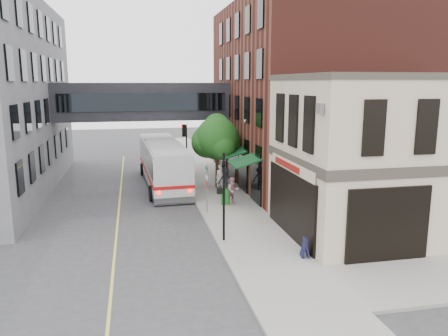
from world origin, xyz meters
name	(u,v)px	position (x,y,z in m)	size (l,w,h in m)	color
ground	(224,259)	(0.00, 0.00, 0.00)	(120.00, 120.00, 0.00)	#38383A
sidewalk_main	(212,186)	(2.00, 14.00, 0.07)	(4.00, 60.00, 0.15)	gray
corner_building	(382,156)	(8.97, 2.00, 4.21)	(10.19, 8.12, 8.45)	beige
brick_building	(307,95)	(9.98, 15.00, 6.99)	(13.76, 18.00, 14.00)	#58231B
skyway_bridge	(143,101)	(-3.00, 18.00, 6.50)	(14.00, 3.18, 3.00)	black
traffic_signal_near	(223,186)	(0.37, 2.00, 2.98)	(0.44, 0.22, 4.60)	black
traffic_signal_far	(185,140)	(0.26, 17.00, 3.34)	(0.53, 0.28, 4.50)	black
street_sign_pole	(207,184)	(0.39, 7.00, 1.93)	(0.08, 0.75, 3.00)	gray
street_tree	(216,138)	(2.19, 13.22, 3.91)	(3.80, 3.20, 5.60)	#382619
lane_marking	(119,206)	(-5.00, 10.00, 0.01)	(0.12, 40.00, 0.01)	#D8CC4C
bus	(163,162)	(-1.67, 15.45, 1.89)	(3.48, 12.63, 3.37)	silver
pedestrian_a	(221,178)	(2.29, 12.13, 1.12)	(0.71, 0.47, 1.95)	white
pedestrian_b	(233,190)	(2.39, 8.58, 1.03)	(0.86, 0.67, 1.76)	pink
pedestrian_c	(226,180)	(2.59, 11.81, 1.03)	(1.13, 0.65, 1.75)	#212129
newspaper_box	(225,197)	(1.87, 8.50, 0.65)	(0.50, 0.45, 1.01)	#155C18
sandwich_board	(305,247)	(3.60, -0.89, 0.60)	(0.32, 0.50, 0.90)	black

